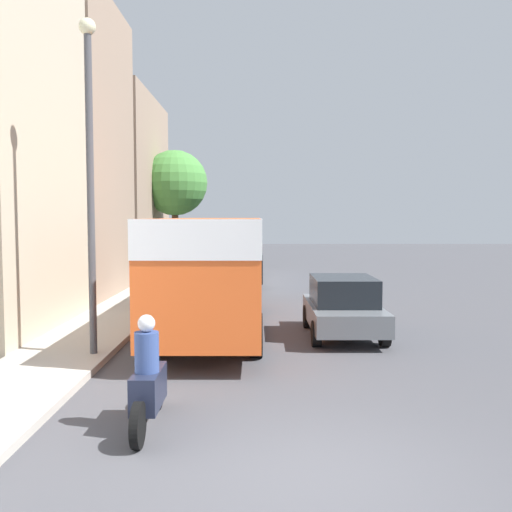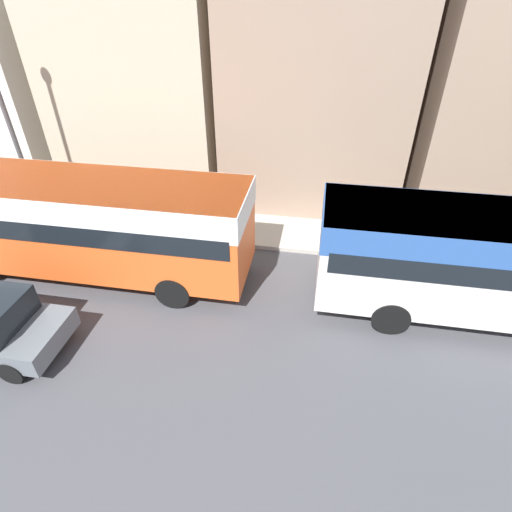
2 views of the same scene
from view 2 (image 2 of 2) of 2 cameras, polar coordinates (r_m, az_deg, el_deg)
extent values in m
cube|color=#BCAD93|center=(18.47, -15.31, 25.70)|extent=(6.36, 6.42, 10.24)
cube|color=gray|center=(17.04, 9.25, 27.64)|extent=(6.70, 6.70, 11.39)
cube|color=#EA5B23|center=(13.01, -23.81, 4.51)|extent=(2.52, 10.12, 2.63)
cube|color=white|center=(12.61, -24.79, 8.09)|extent=(2.54, 10.17, 0.79)
cube|color=black|center=(12.86, -24.15, 5.76)|extent=(2.57, 9.71, 0.58)
cylinder|color=black|center=(13.27, -8.44, 1.29)|extent=(0.28, 1.00, 1.00)
cylinder|color=black|center=(11.54, -11.75, -5.05)|extent=(0.28, 1.00, 1.00)
cylinder|color=black|center=(16.20, -30.16, 3.22)|extent=(0.28, 1.00, 1.00)
cylinder|color=black|center=(12.85, 17.68, -1.42)|extent=(0.28, 1.00, 1.00)
cylinder|color=black|center=(11.12, 18.65, -8.26)|extent=(0.28, 1.00, 1.00)
cylinder|color=black|center=(11.97, -26.90, -8.27)|extent=(0.22, 0.64, 0.64)
cylinder|color=black|center=(11.13, -31.47, -13.88)|extent=(0.22, 0.64, 0.64)
cylinder|color=#47474C|center=(16.14, -31.58, 15.13)|extent=(0.16, 0.16, 6.92)
camera|label=1|loc=(24.59, -59.58, 7.06)|focal=40.00mm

